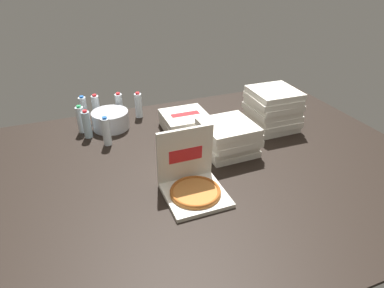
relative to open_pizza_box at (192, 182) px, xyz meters
name	(u,v)px	position (x,y,z in m)	size (l,w,h in m)	color
ground_plane	(204,167)	(0.19, 0.25, -0.09)	(3.20, 2.40, 0.02)	black
open_pizza_box	(192,182)	(0.00, 0.00, 0.00)	(0.37, 0.38, 0.40)	silver
pizza_stack_left_near	(273,109)	(0.97, 0.61, 0.09)	(0.40, 0.40, 0.34)	silver
pizza_stack_right_far	(185,122)	(0.26, 0.83, -0.01)	(0.39, 0.39, 0.15)	silver
pizza_stack_center_far	(228,137)	(0.43, 0.37, 0.04)	(0.40, 0.40, 0.24)	silver
ice_bucket	(111,120)	(-0.33, 1.10, -0.01)	(0.31, 0.31, 0.15)	#B7BABF
water_bottle_0	(119,106)	(-0.21, 1.28, 0.03)	(0.07, 0.07, 0.24)	white
water_bottle_1	(106,131)	(-0.40, 0.82, 0.03)	(0.07, 0.07, 0.24)	white
water_bottle_2	(81,119)	(-0.57, 1.11, 0.03)	(0.07, 0.07, 0.24)	white
water_bottle_3	(84,109)	(-0.52, 1.32, 0.03)	(0.07, 0.07, 0.24)	white
water_bottle_4	(87,124)	(-0.53, 1.00, 0.03)	(0.07, 0.07, 0.24)	silver
water_bottle_5	(139,105)	(-0.05, 1.23, 0.03)	(0.07, 0.07, 0.24)	white
water_bottle_6	(96,108)	(-0.41, 1.32, 0.03)	(0.07, 0.07, 0.24)	white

